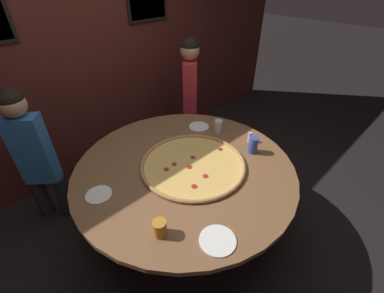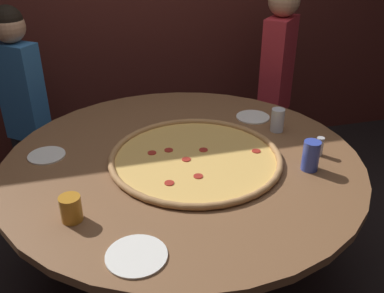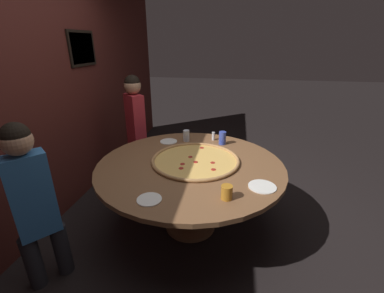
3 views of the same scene
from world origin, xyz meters
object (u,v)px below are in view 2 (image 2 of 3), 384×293
at_px(drink_cup_front_edge, 277,120).
at_px(diner_centre_back, 277,70).
at_px(dining_table, 183,176).
at_px(giant_pizza, 195,157).
at_px(white_plate_far_back, 47,155).
at_px(drink_cup_near_right, 311,156).
at_px(white_plate_right_side, 136,256).
at_px(white_plate_near_front, 253,117).
at_px(diner_far_left, 23,96).
at_px(condiment_shaker, 320,146).
at_px(drink_cup_beside_pizza, 71,209).

xyz_separation_m(drink_cup_front_edge, diner_centre_back, (0.35, 0.76, 0.01)).
xyz_separation_m(dining_table, diner_centre_back, (0.93, 0.92, 0.19)).
bearing_deg(drink_cup_front_edge, giant_pizza, -159.70).
bearing_deg(white_plate_far_back, dining_table, -15.84).
height_order(drink_cup_near_right, white_plate_far_back, drink_cup_near_right).
relative_size(white_plate_right_side, diner_centre_back, 0.15).
xyz_separation_m(dining_table, giant_pizza, (0.06, -0.04, 0.12)).
bearing_deg(dining_table, drink_cup_front_edge, 14.75).
xyz_separation_m(giant_pizza, white_plate_near_front, (0.47, 0.39, -0.01)).
xyz_separation_m(white_plate_right_side, white_plate_far_back, (-0.33, 0.83, 0.00)).
distance_m(dining_table, drink_cup_front_edge, 0.63).
bearing_deg(white_plate_near_front, drink_cup_near_right, -86.81).
distance_m(white_plate_right_side, white_plate_far_back, 0.90).
bearing_deg(dining_table, white_plate_near_front, 34.07).
bearing_deg(white_plate_far_back, diner_far_left, 101.81).
bearing_deg(condiment_shaker, dining_table, 166.93).
height_order(drink_cup_front_edge, diner_centre_back, diner_centre_back).
distance_m(white_plate_right_side, white_plate_near_front, 1.31).
relative_size(white_plate_near_front, diner_far_left, 0.15).
bearing_deg(diner_far_left, drink_cup_near_right, 176.79).
bearing_deg(condiment_shaker, drink_cup_near_right, -135.53).
height_order(condiment_shaker, diner_far_left, diner_far_left).
height_order(drink_cup_near_right, white_plate_near_front, drink_cup_near_right).
bearing_deg(drink_cup_near_right, white_plate_right_side, -156.80).
height_order(dining_table, drink_cup_beside_pizza, drink_cup_beside_pizza).
bearing_deg(drink_cup_beside_pizza, drink_cup_front_edge, 25.03).
bearing_deg(giant_pizza, white_plate_far_back, 162.28).
height_order(white_plate_far_back, diner_far_left, diner_far_left).
height_order(white_plate_near_front, diner_far_left, diner_far_left).
xyz_separation_m(giant_pizza, white_plate_far_back, (-0.72, 0.23, -0.01)).
bearing_deg(white_plate_near_front, drink_cup_front_edge, -72.82).
bearing_deg(white_plate_near_front, giant_pizza, -139.76).
height_order(drink_cup_beside_pizza, drink_cup_near_right, drink_cup_near_right).
distance_m(drink_cup_front_edge, diner_far_left, 1.65).
relative_size(drink_cup_front_edge, diner_far_left, 0.10).
xyz_separation_m(dining_table, drink_cup_beside_pizza, (-0.54, -0.37, 0.17)).
height_order(white_plate_far_back, condiment_shaker, condiment_shaker).
relative_size(dining_table, white_plate_far_back, 9.62).
bearing_deg(condiment_shaker, white_plate_near_front, 106.37).
xyz_separation_m(drink_cup_near_right, white_plate_right_side, (-0.88, -0.38, -0.07)).
relative_size(drink_cup_near_right, white_plate_near_front, 0.74).
distance_m(white_plate_near_front, diner_centre_back, 0.70).
relative_size(dining_table, drink_cup_near_right, 12.09).
relative_size(drink_cup_beside_pizza, white_plate_near_front, 0.55).
bearing_deg(white_plate_near_front, drink_cup_beside_pizza, -145.75).
bearing_deg(drink_cup_front_edge, drink_cup_beside_pizza, -154.97).
bearing_deg(white_plate_right_side, drink_cup_near_right, 23.20).
xyz_separation_m(dining_table, white_plate_right_side, (-0.33, -0.65, 0.12)).
bearing_deg(white_plate_right_side, dining_table, 63.09).
height_order(giant_pizza, drink_cup_near_right, drink_cup_near_right).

